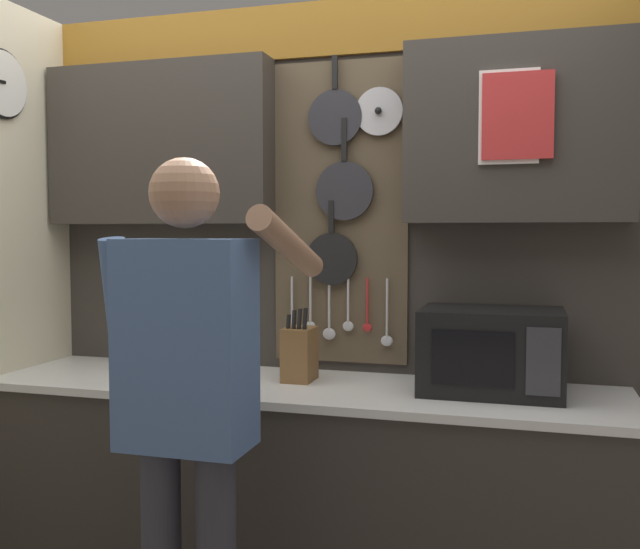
# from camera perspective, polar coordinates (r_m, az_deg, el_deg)

# --- Properties ---
(base_cabinet_counter) EXTENTS (2.41, 0.61, 0.88)m
(base_cabinet_counter) POSITION_cam_1_polar(r_m,az_deg,el_deg) (2.85, -1.66, -17.51)
(base_cabinet_counter) COLOR #38332D
(base_cabinet_counter) RESTS_ON ground_plane
(back_wall_unit) EXTENTS (2.98, 0.23, 2.39)m
(back_wall_unit) POSITION_cam_1_polar(r_m,az_deg,el_deg) (2.93, -0.14, 3.86)
(back_wall_unit) COLOR #38332D
(back_wall_unit) RESTS_ON ground_plane
(microwave) EXTENTS (0.50, 0.35, 0.30)m
(microwave) POSITION_cam_1_polar(r_m,az_deg,el_deg) (2.63, 13.55, -5.95)
(microwave) COLOR black
(microwave) RESTS_ON base_cabinet_counter
(knife_block) EXTENTS (0.11, 0.15, 0.29)m
(knife_block) POSITION_cam_1_polar(r_m,az_deg,el_deg) (2.77, -1.65, -6.33)
(knife_block) COLOR brown
(knife_block) RESTS_ON base_cabinet_counter
(utensil_crock) EXTENTS (0.11, 0.11, 0.34)m
(utensil_crock) POSITION_cam_1_polar(r_m,az_deg,el_deg) (3.02, -13.16, -5.91)
(utensil_crock) COLOR white
(utensil_crock) RESTS_ON base_cabinet_counter
(person) EXTENTS (0.54, 0.65, 1.67)m
(person) POSITION_cam_1_polar(r_m,az_deg,el_deg) (2.17, -10.49, -8.88)
(person) COLOR #383842
(person) RESTS_ON ground_plane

